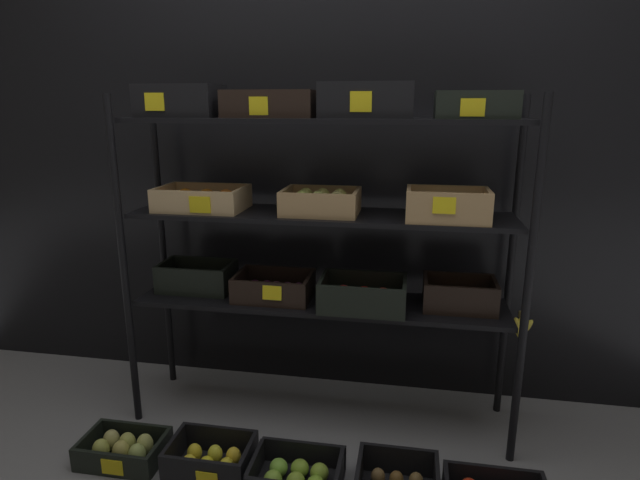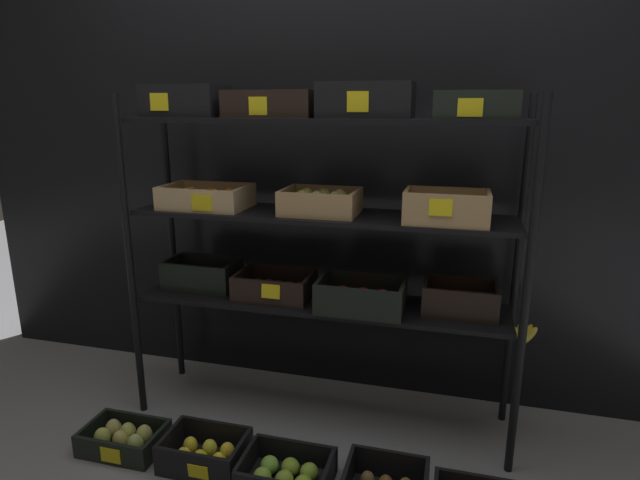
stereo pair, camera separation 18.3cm
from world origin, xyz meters
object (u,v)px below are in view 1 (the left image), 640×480
Objects in this scene: crate_ground_pear at (124,449)px; crate_ground_lemon at (211,460)px; display_rack at (317,212)px; crate_ground_apple_green at (296,476)px.

crate_ground_lemon is at bearing -0.58° from crate_ground_pear.
display_rack is at bearing 32.09° from crate_ground_pear.
crate_ground_apple_green is (0.74, -0.03, -0.00)m from crate_ground_pear.
display_rack reaches higher than crate_ground_apple_green.
crate_ground_pear is (-0.73, -0.46, -0.93)m from display_rack.
crate_ground_pear is 0.97× the size of crate_ground_apple_green.
crate_ground_pear is at bearing 177.70° from crate_ground_apple_green.
crate_ground_pear is at bearing 179.42° from crate_ground_lemon.
display_rack is 1.27m from crate_ground_pear.
crate_ground_apple_green reaches higher than crate_ground_pear.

